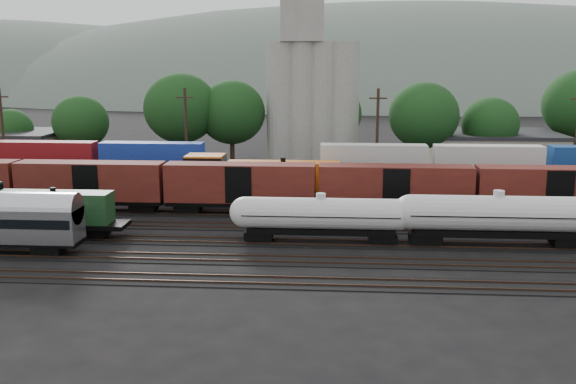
# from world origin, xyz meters

# --- Properties ---
(ground) EXTENTS (600.00, 600.00, 0.00)m
(ground) POSITION_xyz_m (0.00, 0.00, 0.00)
(ground) COLOR black
(tracks) EXTENTS (180.00, 33.20, 0.20)m
(tracks) POSITION_xyz_m (0.00, 0.00, 0.05)
(tracks) COLOR black
(tracks) RESTS_ON ground
(green_locomotive) EXTENTS (16.72, 2.95, 4.43)m
(green_locomotive) POSITION_xyz_m (-20.46, -5.00, 2.53)
(green_locomotive) COLOR black
(green_locomotive) RESTS_ON ground
(tank_car_a) EXTENTS (15.52, 2.78, 4.07)m
(tank_car_a) POSITION_xyz_m (5.63, -5.00, 2.44)
(tank_car_a) COLOR silver
(tank_car_a) RESTS_ON ground
(tank_car_b) EXTENTS (17.20, 3.08, 4.51)m
(tank_car_b) POSITION_xyz_m (20.27, -5.00, 2.68)
(tank_car_b) COLOR silver
(tank_car_b) RESTS_ON ground
(orange_locomotive) EXTENTS (20.13, 3.35, 5.03)m
(orange_locomotive) POSITION_xyz_m (-2.16, 10.00, 2.84)
(orange_locomotive) COLOR black
(orange_locomotive) RESTS_ON ground
(boxcar_string) EXTENTS (138.20, 2.90, 4.20)m
(boxcar_string) POSITION_xyz_m (-2.65, 5.00, 3.12)
(boxcar_string) COLOR black
(boxcar_string) RESTS_ON ground
(container_wall) EXTENTS (165.60, 2.60, 5.80)m
(container_wall) POSITION_xyz_m (5.72, 15.00, 2.65)
(container_wall) COLOR black
(container_wall) RESTS_ON ground
(grain_silo) EXTENTS (13.40, 5.00, 29.00)m
(grain_silo) POSITION_xyz_m (3.28, 36.00, 11.26)
(grain_silo) COLOR #9E9B91
(grain_silo) RESTS_ON ground
(industrial_sheds) EXTENTS (119.38, 17.26, 5.10)m
(industrial_sheds) POSITION_xyz_m (6.63, 35.25, 2.56)
(industrial_sheds) COLOR #9E937F
(industrial_sheds) RESTS_ON ground
(tree_band) EXTENTS (163.21, 22.32, 14.04)m
(tree_band) POSITION_xyz_m (-4.16, 36.40, 7.69)
(tree_band) COLOR black
(tree_band) RESTS_ON ground
(utility_poles) EXTENTS (122.20, 0.36, 12.00)m
(utility_poles) POSITION_xyz_m (0.00, 22.00, 6.21)
(utility_poles) COLOR black
(utility_poles) RESTS_ON ground
(distant_hills) EXTENTS (860.00, 286.00, 130.00)m
(distant_hills) POSITION_xyz_m (23.92, 260.00, -20.56)
(distant_hills) COLOR #59665B
(distant_hills) RESTS_ON ground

